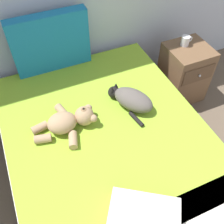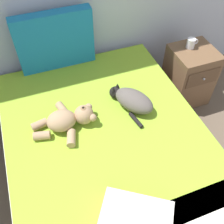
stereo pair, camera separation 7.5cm
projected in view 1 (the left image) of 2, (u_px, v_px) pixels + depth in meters
The scene contains 8 objects.
bed at pixel (107, 150), 2.17m from camera, with size 1.53×1.92×0.53m.
patterned_cushion at pixel (51, 43), 2.27m from camera, with size 0.68×0.11×0.52m.
cat at pixel (131, 99), 2.09m from camera, with size 0.34×0.44×0.15m.
teddy_bear at pixel (69, 121), 1.94m from camera, with size 0.49×0.44×0.16m.
cell_phone at pixel (127, 93), 2.23m from camera, with size 0.16×0.13×0.01m.
throw_pillow at pixel (144, 220), 1.48m from camera, with size 0.40×0.28×0.11m, color white.
nightstand at pixel (184, 73), 2.75m from camera, with size 0.41×0.44×0.61m.
mug at pixel (186, 41), 2.52m from camera, with size 0.12×0.08×0.09m.
Camera 1 is at (1.24, 2.09, 2.11)m, focal length 41.92 mm.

